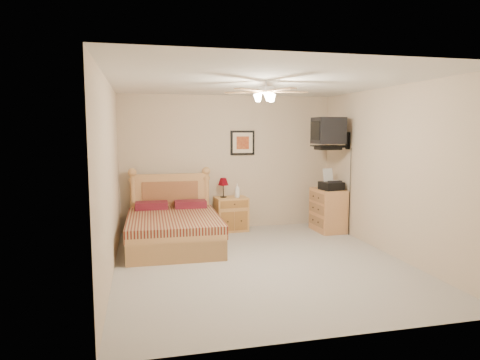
% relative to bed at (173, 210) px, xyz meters
% --- Properties ---
extents(floor, '(4.50, 4.50, 0.00)m').
position_rel_bed_xyz_m(floor, '(1.13, -1.12, -0.60)').
color(floor, '#A49E94').
rests_on(floor, ground).
extents(ceiling, '(4.00, 4.50, 0.04)m').
position_rel_bed_xyz_m(ceiling, '(1.13, -1.12, 1.90)').
color(ceiling, white).
rests_on(ceiling, ground).
extents(wall_back, '(4.00, 0.04, 2.50)m').
position_rel_bed_xyz_m(wall_back, '(1.13, 1.13, 0.65)').
color(wall_back, '#CBB395').
rests_on(wall_back, ground).
extents(wall_front, '(4.00, 0.04, 2.50)m').
position_rel_bed_xyz_m(wall_front, '(1.13, -3.37, 0.65)').
color(wall_front, '#CBB395').
rests_on(wall_front, ground).
extents(wall_left, '(0.04, 4.50, 2.50)m').
position_rel_bed_xyz_m(wall_left, '(-0.87, -1.12, 0.65)').
color(wall_left, '#CBB395').
rests_on(wall_left, ground).
extents(wall_right, '(0.04, 4.50, 2.50)m').
position_rel_bed_xyz_m(wall_right, '(3.13, -1.12, 0.65)').
color(wall_right, '#CBB395').
rests_on(wall_right, ground).
extents(bed, '(1.45, 1.88, 1.20)m').
position_rel_bed_xyz_m(bed, '(0.00, 0.00, 0.00)').
color(bed, tan).
rests_on(bed, ground).
extents(nightstand, '(0.60, 0.47, 0.63)m').
position_rel_bed_xyz_m(nightstand, '(1.13, 0.88, -0.29)').
color(nightstand, '#C07D48').
rests_on(nightstand, ground).
extents(table_lamp, '(0.25, 0.25, 0.36)m').
position_rel_bed_xyz_m(table_lamp, '(0.99, 0.91, 0.20)').
color(table_lamp, '#62020C').
rests_on(table_lamp, nightstand).
extents(lotion_bottle, '(0.11, 0.11, 0.25)m').
position_rel_bed_xyz_m(lotion_bottle, '(1.23, 0.84, 0.15)').
color(lotion_bottle, white).
rests_on(lotion_bottle, nightstand).
extents(framed_picture, '(0.46, 0.04, 0.46)m').
position_rel_bed_xyz_m(framed_picture, '(1.40, 1.11, 1.02)').
color(framed_picture, black).
rests_on(framed_picture, wall_back).
extents(dresser, '(0.49, 0.68, 0.79)m').
position_rel_bed_xyz_m(dresser, '(2.86, 0.43, -0.21)').
color(dresser, '#AF7541').
rests_on(dresser, ground).
extents(fax_machine, '(0.41, 0.43, 0.38)m').
position_rel_bed_xyz_m(fax_machine, '(2.86, 0.32, 0.38)').
color(fax_machine, black).
rests_on(fax_machine, dresser).
extents(magazine_lower, '(0.19, 0.25, 0.02)m').
position_rel_bed_xyz_m(magazine_lower, '(2.87, 0.63, 0.20)').
color(magazine_lower, '#BDB49A').
rests_on(magazine_lower, dresser).
extents(magazine_upper, '(0.30, 0.32, 0.02)m').
position_rel_bed_xyz_m(magazine_upper, '(2.87, 0.65, 0.22)').
color(magazine_upper, tan).
rests_on(magazine_upper, magazine_lower).
extents(wall_tv, '(0.56, 0.46, 0.58)m').
position_rel_bed_xyz_m(wall_tv, '(2.88, 0.22, 1.21)').
color(wall_tv, black).
rests_on(wall_tv, wall_right).
extents(ceiling_fan, '(1.14, 1.14, 0.28)m').
position_rel_bed_xyz_m(ceiling_fan, '(1.13, -1.32, 1.76)').
color(ceiling_fan, silver).
rests_on(ceiling_fan, ceiling).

